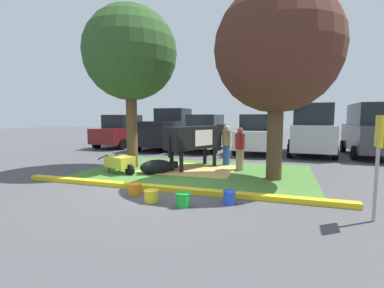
{
  "coord_description": "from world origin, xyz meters",
  "views": [
    {
      "loc": [
        3.17,
        -6.61,
        1.88
      ],
      "look_at": [
        0.02,
        2.97,
        0.9
      ],
      "focal_mm": 25.89,
      "sensor_mm": 36.0,
      "label": 1
    }
  ],
  "objects_px": {
    "sedan_red": "(258,134)",
    "suv_dark_grey": "(372,130)",
    "shade_tree_right": "(277,50)",
    "bucket_blue": "(229,197)",
    "bucket_orange": "(135,189)",
    "parking_sign": "(378,147)",
    "person_visitor_near": "(226,144)",
    "suv_black": "(311,129)",
    "hatchback_white": "(123,131)",
    "shade_tree_left": "(130,54)",
    "bucket_yellow": "(151,196)",
    "cow_holstein": "(196,138)",
    "bucket_green": "(183,199)",
    "person_handler": "(240,148)",
    "sedan_silver": "(206,133)",
    "pickup_truck_black": "(168,130)",
    "calf_lying": "(157,167)"
  },
  "relations": [
    {
      "from": "cow_holstein",
      "to": "suv_dark_grey",
      "type": "xyz_separation_m",
      "value": [
        6.99,
        5.48,
        0.14
      ]
    },
    {
      "from": "cow_holstein",
      "to": "hatchback_white",
      "type": "relative_size",
      "value": 0.66
    },
    {
      "from": "person_visitor_near",
      "to": "calf_lying",
      "type": "bearing_deg",
      "value": -130.37
    },
    {
      "from": "hatchback_white",
      "to": "suv_dark_grey",
      "type": "height_order",
      "value": "suv_dark_grey"
    },
    {
      "from": "parking_sign",
      "to": "bucket_orange",
      "type": "relative_size",
      "value": 5.69
    },
    {
      "from": "person_visitor_near",
      "to": "pickup_truck_black",
      "type": "distance_m",
      "value": 6.86
    },
    {
      "from": "sedan_red",
      "to": "suv_dark_grey",
      "type": "bearing_deg",
      "value": 1.59
    },
    {
      "from": "cow_holstein",
      "to": "suv_dark_grey",
      "type": "height_order",
      "value": "suv_dark_grey"
    },
    {
      "from": "bucket_yellow",
      "to": "bucket_blue",
      "type": "distance_m",
      "value": 1.72
    },
    {
      "from": "bucket_orange",
      "to": "sedan_red",
      "type": "xyz_separation_m",
      "value": [
        2.11,
        9.1,
        0.84
      ]
    },
    {
      "from": "hatchback_white",
      "to": "suv_black",
      "type": "distance_m",
      "value": 10.97
    },
    {
      "from": "bucket_orange",
      "to": "sedan_red",
      "type": "height_order",
      "value": "sedan_red"
    },
    {
      "from": "calf_lying",
      "to": "cow_holstein",
      "type": "bearing_deg",
      "value": 54.86
    },
    {
      "from": "bucket_orange",
      "to": "parking_sign",
      "type": "bearing_deg",
      "value": -1.96
    },
    {
      "from": "parking_sign",
      "to": "sedan_silver",
      "type": "relative_size",
      "value": 0.43
    },
    {
      "from": "shade_tree_right",
      "to": "bucket_orange",
      "type": "xyz_separation_m",
      "value": [
        -3.14,
        -2.76,
        -3.66
      ]
    },
    {
      "from": "shade_tree_right",
      "to": "bucket_blue",
      "type": "bearing_deg",
      "value": -106.74
    },
    {
      "from": "shade_tree_right",
      "to": "sedan_silver",
      "type": "bearing_deg",
      "value": 121.19
    },
    {
      "from": "sedan_red",
      "to": "bucket_orange",
      "type": "bearing_deg",
      "value": -103.09
    },
    {
      "from": "shade_tree_left",
      "to": "bucket_orange",
      "type": "xyz_separation_m",
      "value": [
        1.96,
        -3.23,
        -4.0
      ]
    },
    {
      "from": "person_handler",
      "to": "bucket_green",
      "type": "relative_size",
      "value": 4.63
    },
    {
      "from": "bucket_green",
      "to": "suv_dark_grey",
      "type": "xyz_separation_m",
      "value": [
        5.96,
        9.71,
        1.11
      ]
    },
    {
      "from": "sedan_red",
      "to": "suv_black",
      "type": "distance_m",
      "value": 2.59
    },
    {
      "from": "shade_tree_left",
      "to": "suv_black",
      "type": "xyz_separation_m",
      "value": [
        6.64,
        5.94,
        -2.87
      ]
    },
    {
      "from": "person_handler",
      "to": "bucket_yellow",
      "type": "height_order",
      "value": "person_handler"
    },
    {
      "from": "shade_tree_right",
      "to": "bucket_blue",
      "type": "xyz_separation_m",
      "value": [
        -0.83,
        -2.76,
        -3.65
      ]
    },
    {
      "from": "bucket_orange",
      "to": "suv_dark_grey",
      "type": "height_order",
      "value": "suv_dark_grey"
    },
    {
      "from": "bucket_green",
      "to": "suv_black",
      "type": "xyz_separation_m",
      "value": [
        3.27,
        9.64,
        1.11
      ]
    },
    {
      "from": "cow_holstein",
      "to": "parking_sign",
      "type": "relative_size",
      "value": 1.54
    },
    {
      "from": "person_visitor_near",
      "to": "sedan_red",
      "type": "height_order",
      "value": "sedan_red"
    },
    {
      "from": "person_visitor_near",
      "to": "suv_black",
      "type": "distance_m",
      "value": 5.66
    },
    {
      "from": "bucket_blue",
      "to": "hatchback_white",
      "type": "distance_m",
      "value": 12.82
    },
    {
      "from": "shade_tree_left",
      "to": "bucket_yellow",
      "type": "height_order",
      "value": "shade_tree_left"
    },
    {
      "from": "bucket_green",
      "to": "suv_black",
      "type": "bearing_deg",
      "value": 71.27
    },
    {
      "from": "person_visitor_near",
      "to": "bucket_green",
      "type": "height_order",
      "value": "person_visitor_near"
    },
    {
      "from": "suv_black",
      "to": "person_handler",
      "type": "bearing_deg",
      "value": -116.99
    },
    {
      "from": "shade_tree_left",
      "to": "pickup_truck_black",
      "type": "relative_size",
      "value": 1.07
    },
    {
      "from": "bucket_blue",
      "to": "pickup_truck_black",
      "type": "distance_m",
      "value": 11.26
    },
    {
      "from": "bucket_blue",
      "to": "pickup_truck_black",
      "type": "relative_size",
      "value": 0.06
    },
    {
      "from": "bucket_orange",
      "to": "sedan_red",
      "type": "relative_size",
      "value": 0.08
    },
    {
      "from": "cow_holstein",
      "to": "person_handler",
      "type": "distance_m",
      "value": 1.62
    },
    {
      "from": "hatchback_white",
      "to": "shade_tree_right",
      "type": "bearing_deg",
      "value": -35.46
    },
    {
      "from": "bucket_yellow",
      "to": "shade_tree_left",
      "type": "bearing_deg",
      "value": 125.59
    },
    {
      "from": "sedan_red",
      "to": "suv_black",
      "type": "bearing_deg",
      "value": 1.82
    },
    {
      "from": "person_handler",
      "to": "suv_black",
      "type": "height_order",
      "value": "suv_black"
    },
    {
      "from": "parking_sign",
      "to": "bucket_blue",
      "type": "height_order",
      "value": "parking_sign"
    },
    {
      "from": "calf_lying",
      "to": "bucket_green",
      "type": "distance_m",
      "value": 3.51
    },
    {
      "from": "shade_tree_right",
      "to": "sedan_silver",
      "type": "height_order",
      "value": "shade_tree_right"
    },
    {
      "from": "parking_sign",
      "to": "bucket_yellow",
      "type": "distance_m",
      "value": 4.52
    },
    {
      "from": "cow_holstein",
      "to": "bucket_green",
      "type": "relative_size",
      "value": 8.97
    }
  ]
}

